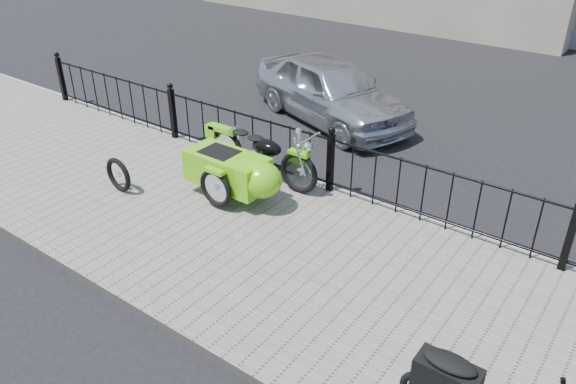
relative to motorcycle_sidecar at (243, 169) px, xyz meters
The scene contains 7 objects.
ground 1.19m from the motorcycle_sidecar, 19.30° to the right, with size 120.00×120.00×0.00m, color black.
sidewalk 1.39m from the motorcycle_sidecar, 40.82° to the right, with size 30.00×3.80×0.12m, color slate.
curb 1.56m from the motorcycle_sidecar, 48.46° to the left, with size 30.00×0.10×0.12m, color gray.
iron_fence 1.37m from the motorcycle_sidecar, 44.57° to the left, with size 14.11×0.11×1.08m.
motorcycle_sidecar is the anchor object (origin of this frame).
spare_tire 1.98m from the motorcycle_sidecar, 148.50° to the right, with size 0.57×0.57×0.08m, color black.
sedan_car 3.79m from the motorcycle_sidecar, 101.70° to the left, with size 1.57×3.90×1.33m, color #B5B7BC.
Camera 1 is at (4.10, -5.39, 4.47)m, focal length 35.00 mm.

